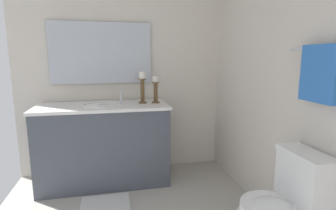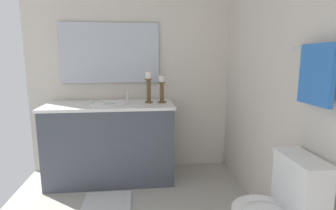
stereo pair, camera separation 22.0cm
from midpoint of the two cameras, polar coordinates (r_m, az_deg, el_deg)
wall_back at (r=2.08m, az=23.31°, el=6.42°), size 2.85×0.04×2.45m
wall_left at (r=3.12m, az=-11.76°, el=8.02°), size 0.04×2.34×2.45m
vanity_cabinet at (r=2.94m, az=-15.69°, el=-8.14°), size 0.58×1.36×0.85m
sink_basin at (r=2.85m, az=-16.04°, el=-0.75°), size 0.40×0.40×0.24m
mirror at (r=3.08m, az=-16.26°, el=10.73°), size 0.02×1.10×0.67m
candle_holder_tall at (r=2.85m, az=-4.92°, el=3.44°), size 0.09×0.09×0.29m
candle_holder_short at (r=2.84m, az=-7.78°, el=3.91°), size 0.09×0.09×0.33m
towel_bar at (r=1.81m, az=27.58°, el=10.96°), size 0.58×0.02×0.02m
towel_near_vanity at (r=1.80m, az=26.72°, el=6.05°), size 0.28×0.03×0.35m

